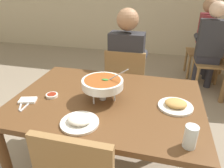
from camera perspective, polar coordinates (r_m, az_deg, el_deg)
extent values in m
cube|color=brown|center=(1.58, -1.34, -4.63)|extent=(1.39, 0.99, 0.04)
cylinder|color=brown|center=(1.77, -26.89, -19.09)|extent=(0.07, 0.07, 0.71)
cylinder|color=brown|center=(2.33, -13.57, -5.04)|extent=(0.07, 0.07, 0.71)
cylinder|color=brown|center=(2.12, 19.11, -9.28)|extent=(0.07, 0.07, 0.71)
cube|color=olive|center=(2.47, 4.14, -0.24)|extent=(0.44, 0.44, 0.03)
cube|color=olive|center=(2.19, 3.39, 3.11)|extent=(0.42, 0.04, 0.45)
cylinder|color=olive|center=(2.72, 8.66, -3.18)|extent=(0.04, 0.04, 0.42)
cylinder|color=olive|center=(2.77, 0.84, -2.27)|extent=(0.04, 0.04, 0.42)
cylinder|color=olive|center=(2.40, 7.64, -7.53)|extent=(0.04, 0.04, 0.42)
cylinder|color=olive|center=(2.45, -1.24, -6.39)|extent=(0.04, 0.04, 0.42)
cylinder|color=#2D2D38|center=(2.57, 6.26, -4.47)|extent=(0.10, 0.10, 0.45)
cylinder|color=#2D2D38|center=(2.60, 1.90, -3.95)|extent=(0.10, 0.10, 0.45)
cube|color=#2D2D38|center=(2.42, 4.11, 1.15)|extent=(0.32, 0.32, 0.12)
cube|color=#2D2D33|center=(2.23, 3.99, 7.52)|extent=(0.36, 0.20, 0.50)
sphere|color=#A57756|center=(2.14, 4.31, 17.21)|extent=(0.22, 0.22, 0.22)
cylinder|color=#2D2D33|center=(2.41, 8.60, 7.52)|extent=(0.08, 0.28, 0.08)
cylinder|color=#2D2D33|center=(2.46, 1.12, 8.18)|extent=(0.08, 0.28, 0.08)
cylinder|color=silver|center=(1.51, 0.73, -2.97)|extent=(0.01, 0.01, 0.10)
cylinder|color=silver|center=(1.61, -3.30, -1.08)|extent=(0.01, 0.01, 0.10)
cylinder|color=silver|center=(1.48, -5.07, -3.76)|extent=(0.01, 0.01, 0.10)
torus|color=silver|center=(1.51, -2.58, -0.91)|extent=(0.21, 0.21, 0.01)
cylinder|color=#B2B2B7|center=(1.55, -2.52, -3.60)|extent=(0.05, 0.05, 0.04)
cone|color=orange|center=(1.53, -2.55, -2.57)|extent=(0.02, 0.02, 0.04)
cylinder|color=white|center=(1.50, -2.61, 0.12)|extent=(0.30, 0.30, 0.06)
cylinder|color=#994C1E|center=(1.49, -2.63, 0.98)|extent=(0.26, 0.26, 0.01)
ellipsoid|color=#388433|center=(1.48, -1.89, 1.21)|extent=(0.05, 0.03, 0.01)
cylinder|color=silver|center=(1.47, 0.94, 2.17)|extent=(0.18, 0.01, 0.13)
cylinder|color=white|center=(1.32, -8.83, -10.40)|extent=(0.24, 0.24, 0.01)
ellipsoid|color=white|center=(1.31, -8.91, -9.51)|extent=(0.15, 0.13, 0.04)
cylinder|color=white|center=(1.52, 16.96, -5.95)|extent=(0.24, 0.24, 0.01)
ellipsoid|color=tan|center=(1.51, 17.08, -5.13)|extent=(0.15, 0.13, 0.04)
cylinder|color=white|center=(1.65, -16.13, -3.01)|extent=(0.09, 0.09, 0.02)
cylinder|color=maroon|center=(1.65, -16.17, -2.74)|extent=(0.07, 0.07, 0.01)
cube|color=white|center=(1.65, -22.07, -4.15)|extent=(0.14, 0.11, 0.02)
cube|color=silver|center=(1.63, -23.60, -5.01)|extent=(0.09, 0.16, 0.01)
cube|color=silver|center=(1.60, -22.16, -5.30)|extent=(0.02, 0.17, 0.01)
cylinder|color=silver|center=(1.19, 20.70, -13.34)|extent=(0.07, 0.07, 0.13)
cylinder|color=orange|center=(1.20, 20.54, -14.09)|extent=(0.06, 0.06, 0.08)
cylinder|color=brown|center=(3.80, 26.71, 5.33)|extent=(0.07, 0.07, 0.71)
cube|color=olive|center=(3.95, 23.10, 8.02)|extent=(0.47, 0.47, 0.03)
cube|color=olive|center=(3.94, 26.59, 10.97)|extent=(0.07, 0.42, 0.45)
cylinder|color=olive|center=(4.16, 19.54, 6.18)|extent=(0.04, 0.04, 0.42)
cylinder|color=olive|center=(3.80, 20.23, 4.24)|extent=(0.04, 0.04, 0.42)
cylinder|color=olive|center=(4.24, 24.61, 5.64)|extent=(0.04, 0.04, 0.42)
cylinder|color=olive|center=(3.89, 25.73, 3.69)|extent=(0.04, 0.04, 0.42)
cube|color=olive|center=(3.46, 25.29, 5.19)|extent=(0.47, 0.47, 0.03)
cube|color=olive|center=(3.58, 25.35, 9.90)|extent=(0.42, 0.07, 0.45)
cylinder|color=olive|center=(3.32, 22.10, 0.76)|extent=(0.04, 0.04, 0.42)
cylinder|color=olive|center=(3.43, 28.30, 0.22)|extent=(0.04, 0.04, 0.42)
cylinder|color=olive|center=(3.67, 21.15, 3.28)|extent=(0.04, 0.04, 0.42)
cylinder|color=olive|center=(3.76, 26.81, 2.73)|extent=(0.04, 0.04, 0.42)
cylinder|color=olive|center=(4.24, 27.89, 4.99)|extent=(0.04, 0.04, 0.42)
cylinder|color=#2D2D38|center=(3.92, 24.54, 4.34)|extent=(0.10, 0.10, 0.45)
cylinder|color=#2D2D38|center=(4.11, 24.16, 5.35)|extent=(0.10, 0.10, 0.45)
cube|color=#2D2D38|center=(3.92, 24.54, 8.80)|extent=(0.32, 0.32, 0.12)
cube|color=maroon|center=(3.84, 24.22, 13.35)|extent=(0.20, 0.36, 0.50)
sphere|color=#A57756|center=(3.79, 25.33, 18.91)|extent=(0.22, 0.22, 0.22)
cylinder|color=maroon|center=(3.73, 27.47, 11.60)|extent=(0.28, 0.08, 0.08)
cylinder|color=maroon|center=(4.04, 26.61, 12.71)|extent=(0.28, 0.08, 0.08)
cylinder|color=#2D2D38|center=(3.62, 25.06, 2.48)|extent=(0.10, 0.10, 0.45)
cylinder|color=#2D2D38|center=(3.58, 21.94, 2.85)|extent=(0.10, 0.10, 0.45)
cube|color=#2D2D38|center=(3.47, 24.43, 6.72)|extent=(0.32, 0.32, 0.12)
cube|color=#2D2D33|center=(3.31, 25.63, 11.31)|extent=(0.36, 0.20, 0.50)
sphere|color=beige|center=(3.25, 26.97, 17.73)|extent=(0.22, 0.22, 0.22)
cylinder|color=#2D2D33|center=(3.55, 27.51, 10.94)|extent=(0.08, 0.28, 0.08)
cylinder|color=#2D2D33|center=(3.49, 22.34, 11.71)|extent=(0.08, 0.28, 0.08)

